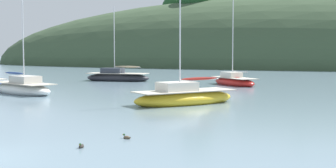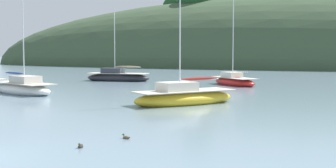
% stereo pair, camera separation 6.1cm
% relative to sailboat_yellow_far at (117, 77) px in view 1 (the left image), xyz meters
% --- Properties ---
extents(far_shoreline_hill, '(150.00, 36.00, 34.13)m').
position_rel_sailboat_yellow_far_xyz_m(far_shoreline_hill, '(13.29, 53.07, -0.39)').
color(far_shoreline_hill, '#384C33').
rests_on(far_shoreline_hill, ground).
extents(sailboat_yellow_far, '(8.02, 3.43, 9.15)m').
position_rel_sailboat_yellow_far_xyz_m(sailboat_yellow_far, '(0.00, 0.00, 0.00)').
color(sailboat_yellow_far, '#232328').
rests_on(sailboat_yellow_far, ground).
extents(sailboat_cream_ketch, '(8.09, 5.30, 8.97)m').
position_rel_sailboat_yellow_far_xyz_m(sailboat_cream_ketch, '(-0.02, -17.45, -0.01)').
color(sailboat_cream_ketch, white).
rests_on(sailboat_cream_ketch, ground).
extents(sailboat_black_sloop, '(6.78, 7.70, 8.91)m').
position_rel_sailboat_yellow_far_xyz_m(sailboat_black_sloop, '(15.23, -19.78, -0.00)').
color(sailboat_black_sloop, gold).
rests_on(sailboat_black_sloop, ground).
extents(sailboat_navy_dinghy, '(6.35, 6.33, 9.59)m').
position_rel_sailboat_yellow_far_xyz_m(sailboat_navy_dinghy, '(14.49, -1.57, -0.05)').
color(sailboat_navy_dinghy, red).
rests_on(sailboat_navy_dinghy, ground).
extents(mooring_buoy_channel, '(0.44, 0.44, 0.54)m').
position_rel_sailboat_yellow_far_xyz_m(mooring_buoy_channel, '(-4.18, -12.17, -0.34)').
color(mooring_buoy_channel, orange).
rests_on(mooring_buoy_channel, ground).
extents(duck_lone_right, '(0.42, 0.25, 0.24)m').
position_rel_sailboat_yellow_far_xyz_m(duck_lone_right, '(17.10, -32.49, -0.41)').
color(duck_lone_right, brown).
rests_on(duck_lone_right, ground).
extents(duck_lone_left, '(0.26, 0.42, 0.24)m').
position_rel_sailboat_yellow_far_xyz_m(duck_lone_left, '(16.28, -34.72, -0.41)').
color(duck_lone_left, '#2D2823').
rests_on(duck_lone_left, ground).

